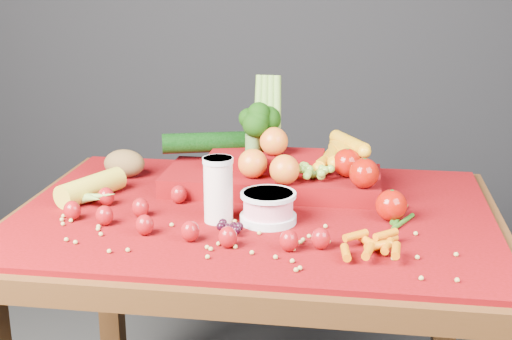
# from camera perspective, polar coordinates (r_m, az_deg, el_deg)

# --- Properties ---
(table) EXTENTS (1.10, 0.80, 0.75)m
(table) POSITION_cam_1_polar(r_m,az_deg,el_deg) (1.64, -0.10, -6.73)
(table) COLOR #3E230E
(table) RESTS_ON ground
(red_cloth) EXTENTS (1.05, 0.75, 0.01)m
(red_cloth) POSITION_cam_1_polar(r_m,az_deg,el_deg) (1.60, -0.11, -3.42)
(red_cloth) COLOR #6F030C
(red_cloth) RESTS_ON table
(milk_glass) EXTENTS (0.07, 0.07, 0.14)m
(milk_glass) POSITION_cam_1_polar(r_m,az_deg,el_deg) (1.51, -3.04, -1.40)
(milk_glass) COLOR beige
(milk_glass) RESTS_ON red_cloth
(yogurt_bowl) EXTENTS (0.12, 0.12, 0.07)m
(yogurt_bowl) POSITION_cam_1_polar(r_m,az_deg,el_deg) (1.52, 0.99, -2.92)
(yogurt_bowl) COLOR silver
(yogurt_bowl) RESTS_ON red_cloth
(strawberry_scatter) EXTENTS (0.58, 0.28, 0.05)m
(strawberry_scatter) POSITION_cam_1_polar(r_m,az_deg,el_deg) (1.50, -6.59, -3.78)
(strawberry_scatter) COLOR maroon
(strawberry_scatter) RESTS_ON red_cloth
(dark_grape_cluster) EXTENTS (0.06, 0.05, 0.03)m
(dark_grape_cluster) POSITION_cam_1_polar(r_m,az_deg,el_deg) (1.46, -2.15, -4.65)
(dark_grape_cluster) COLOR black
(dark_grape_cluster) RESTS_ON red_cloth
(soybean_scatter) EXTENTS (0.84, 0.24, 0.01)m
(soybean_scatter) POSITION_cam_1_polar(r_m,az_deg,el_deg) (1.42, -1.32, -5.78)
(soybean_scatter) COLOR tan
(soybean_scatter) RESTS_ON red_cloth
(corn_ear) EXTENTS (0.24, 0.26, 0.06)m
(corn_ear) POSITION_cam_1_polar(r_m,az_deg,el_deg) (1.68, -13.23, -1.93)
(corn_ear) COLOR gold
(corn_ear) RESTS_ON red_cloth
(potato) EXTENTS (0.11, 0.08, 0.07)m
(potato) POSITION_cam_1_polar(r_m,az_deg,el_deg) (1.86, -10.49, 0.52)
(potato) COLOR brown
(potato) RESTS_ON red_cloth
(baby_carrot_pile) EXTENTS (0.17, 0.17, 0.03)m
(baby_carrot_pile) POSITION_cam_1_polar(r_m,az_deg,el_deg) (1.38, 9.28, -6.04)
(baby_carrot_pile) COLOR #CB6407
(baby_carrot_pile) RESTS_ON red_cloth
(green_bean_pile) EXTENTS (0.14, 0.12, 0.01)m
(green_bean_pile) POSITION_cam_1_polar(r_m,az_deg,el_deg) (1.58, 11.43, -3.69)
(green_bean_pile) COLOR #255814
(green_bean_pile) RESTS_ON red_cloth
(produce_mound) EXTENTS (0.61, 0.36, 0.27)m
(produce_mound) POSITION_cam_1_polar(r_m,az_deg,el_deg) (1.73, 1.88, 0.32)
(produce_mound) COLOR #6F030C
(produce_mound) RESTS_ON red_cloth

